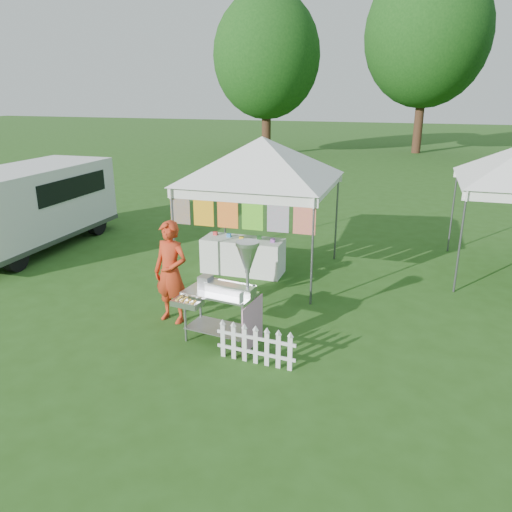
% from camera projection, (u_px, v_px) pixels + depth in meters
% --- Properties ---
extents(ground, '(120.00, 120.00, 0.00)m').
position_uv_depth(ground, '(199.00, 343.00, 8.12)').
color(ground, '#264E16').
rests_on(ground, ground).
extents(canopy_main, '(4.24, 4.24, 3.45)m').
position_uv_depth(canopy_main, '(262.00, 137.00, 10.33)').
color(canopy_main, '#59595E').
rests_on(canopy_main, ground).
extents(tree_left, '(6.40, 6.40, 9.53)m').
position_uv_depth(tree_left, '(267.00, 56.00, 29.69)').
color(tree_left, '#361D13').
rests_on(tree_left, ground).
extents(tree_mid, '(7.60, 7.60, 11.52)m').
position_uv_depth(tree_mid, '(427.00, 34.00, 30.30)').
color(tree_mid, '#361D13').
rests_on(tree_mid, ground).
extents(donut_cart, '(1.35, 0.84, 1.75)m').
position_uv_depth(donut_cart, '(230.00, 285.00, 7.77)').
color(donut_cart, gray).
rests_on(donut_cart, ground).
extents(vendor, '(0.73, 0.55, 1.82)m').
position_uv_depth(vendor, '(171.00, 272.00, 8.64)').
color(vendor, red).
rests_on(vendor, ground).
extents(cargo_van, '(2.05, 5.01, 2.07)m').
position_uv_depth(cargo_van, '(31.00, 205.00, 12.78)').
color(cargo_van, silver).
rests_on(cargo_van, ground).
extents(picket_fence, '(1.26, 0.12, 0.56)m').
position_uv_depth(picket_fence, '(256.00, 346.00, 7.42)').
color(picket_fence, silver).
rests_on(picket_fence, ground).
extents(display_table, '(1.80, 0.70, 0.78)m').
position_uv_depth(display_table, '(243.00, 256.00, 11.15)').
color(display_table, white).
rests_on(display_table, ground).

